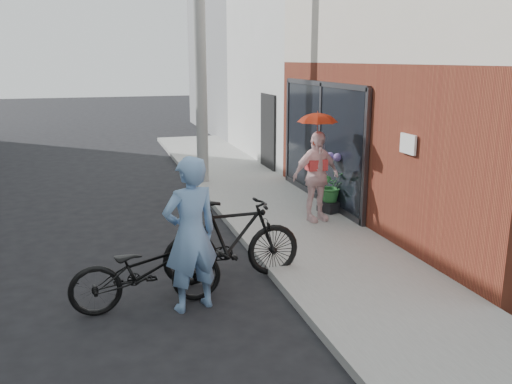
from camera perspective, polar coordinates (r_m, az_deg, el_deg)
name	(u,v)px	position (r m, az deg, el deg)	size (l,w,h in m)	color
ground	(210,284)	(7.75, -4.91, -9.64)	(80.00, 80.00, 0.00)	black
sidewalk	(298,226)	(10.09, 4.49, -3.61)	(2.20, 24.00, 0.12)	gray
curb	(238,232)	(9.75, -1.91, -4.21)	(0.12, 24.00, 0.12)	#9E9E99
plaster_building	(372,45)	(18.14, 12.11, 14.89)	(8.00, 6.00, 7.00)	silver
east_building_far	(294,49)	(24.53, 4.05, 14.81)	(8.00, 8.00, 7.00)	gray
utility_pole	(200,40)	(13.21, -5.92, 15.61)	(0.28, 0.28, 7.00)	#9E9E99
officer	(191,235)	(6.72, -6.90, -4.47)	(0.72, 0.47, 1.96)	#719ACA
bike_left	(147,270)	(7.00, -11.43, -8.06)	(0.67, 1.92, 1.01)	black
bike_right	(233,240)	(7.65, -2.48, -5.12)	(0.56, 1.98, 1.19)	black
kimono_woman	(316,176)	(10.08, 6.34, 1.64)	(0.99, 0.41, 1.68)	#F8D0D0
parasol	(318,114)	(9.91, 6.51, 8.14)	(0.70, 0.70, 0.61)	red
planter	(331,206)	(10.88, 7.86, -1.50)	(0.39, 0.39, 0.21)	black
potted_plant	(331,186)	(10.78, 7.93, 0.66)	(0.57, 0.50, 0.64)	#2B6D32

